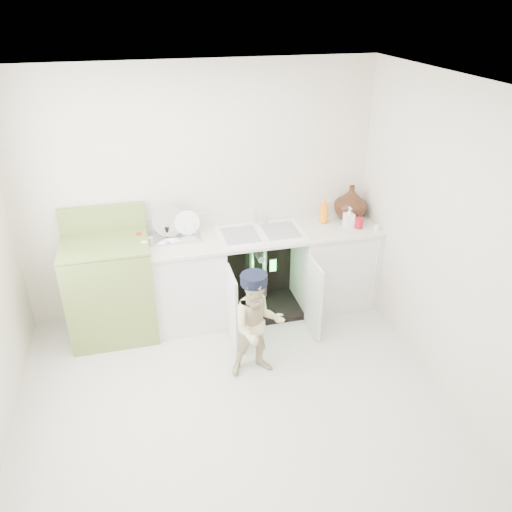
# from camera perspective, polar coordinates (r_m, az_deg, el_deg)

# --- Properties ---
(ground) EXTENTS (3.50, 3.50, 0.00)m
(ground) POSITION_cam_1_polar(r_m,az_deg,el_deg) (4.36, -2.64, -15.70)
(ground) COLOR #BCB6A5
(ground) RESTS_ON ground
(room_shell) EXTENTS (6.00, 5.50, 1.26)m
(room_shell) POSITION_cam_1_polar(r_m,az_deg,el_deg) (3.61, -3.07, -1.22)
(room_shell) COLOR beige
(room_shell) RESTS_ON ground
(counter_run) EXTENTS (2.44, 1.02, 1.26)m
(counter_run) POSITION_cam_1_polar(r_m,az_deg,el_deg) (5.14, 0.91, -1.52)
(counter_run) COLOR silver
(counter_run) RESTS_ON ground
(avocado_stove) EXTENTS (0.80, 0.65, 1.24)m
(avocado_stove) POSITION_cam_1_polar(r_m,az_deg,el_deg) (4.97, -16.25, -3.46)
(avocado_stove) COLOR olive
(avocado_stove) RESTS_ON ground
(repair_worker) EXTENTS (0.58, 0.79, 0.99)m
(repair_worker) POSITION_cam_1_polar(r_m,az_deg,el_deg) (4.28, 0.18, -7.89)
(repair_worker) COLOR beige
(repair_worker) RESTS_ON ground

